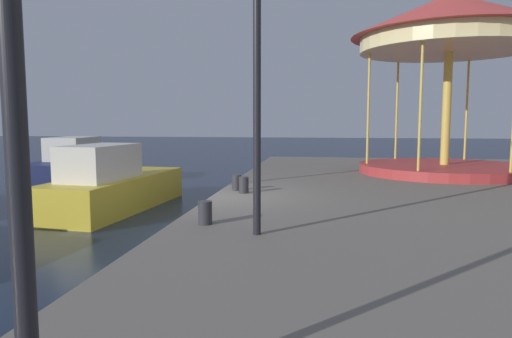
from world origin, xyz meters
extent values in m
plane|color=#162338|center=(0.00, 0.00, 0.00)|extent=(120.00, 120.00, 0.00)
cube|color=#19214C|center=(-7.40, 6.60, 0.50)|extent=(2.33, 5.32, 1.00)
cube|color=beige|center=(-7.40, 6.66, 1.46)|extent=(1.53, 2.38, 0.91)
cube|color=#4C6070|center=(-7.49, 7.80, 1.64)|extent=(1.18, 0.19, 0.41)
cube|color=gold|center=(-3.36, 1.96, 0.48)|extent=(2.27, 5.56, 0.97)
cube|color=beige|center=(-3.43, 1.16, 1.44)|extent=(1.47, 2.49, 0.95)
cube|color=#4C6070|center=(-3.33, 2.35, 1.63)|extent=(1.09, 0.19, 0.43)
cylinder|color=#B23333|center=(6.62, 5.59, 0.95)|extent=(5.57, 5.57, 0.30)
cylinder|color=gold|center=(6.62, 5.59, 2.95)|extent=(0.28, 0.28, 3.71)
cylinder|color=#F2E099|center=(6.62, 5.59, 5.06)|extent=(5.73, 5.73, 0.50)
cone|color=#C63D38|center=(6.62, 5.59, 5.99)|extent=(6.37, 6.37, 1.36)
cylinder|color=gold|center=(7.88, 7.78, 2.95)|extent=(0.08, 0.08, 3.71)
cylinder|color=gold|center=(5.35, 7.78, 2.95)|extent=(0.08, 0.08, 3.71)
cylinder|color=gold|center=(4.08, 5.59, 2.95)|extent=(0.08, 0.08, 3.71)
cylinder|color=gold|center=(5.35, 3.39, 2.95)|extent=(0.08, 0.08, 3.71)
cylinder|color=black|center=(1.03, -8.36, 2.75)|extent=(0.12, 0.12, 3.89)
cylinder|color=black|center=(1.59, -3.58, 2.93)|extent=(0.12, 0.12, 4.26)
cylinder|color=#2D2D33|center=(0.61, -3.01, 1.00)|extent=(0.24, 0.24, 0.40)
cylinder|color=#2D2D33|center=(0.67, 0.45, 1.00)|extent=(0.24, 0.24, 0.40)
cylinder|color=#2D2D33|center=(0.42, 0.84, 1.00)|extent=(0.24, 0.24, 0.40)
camera|label=1|loc=(2.60, -10.53, 2.57)|focal=32.23mm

